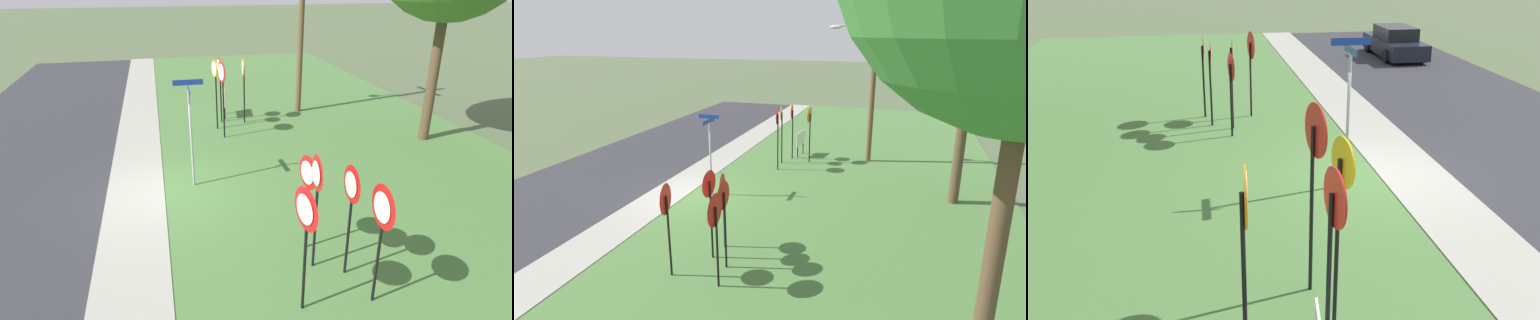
% 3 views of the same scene
% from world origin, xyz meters
% --- Properties ---
extents(ground_plane, '(160.00, 160.00, 0.00)m').
position_xyz_m(ground_plane, '(0.00, 0.00, 0.00)').
color(ground_plane, '#4C5B3D').
extents(sidewalk_strip, '(44.00, 1.60, 0.06)m').
position_xyz_m(sidewalk_strip, '(0.00, -0.80, 0.03)').
color(sidewalk_strip, '#99968C').
rests_on(sidewalk_strip, ground_plane).
extents(grass_median, '(44.00, 12.00, 0.04)m').
position_xyz_m(grass_median, '(0.00, 6.00, 0.02)').
color(grass_median, '#477038').
rests_on(grass_median, ground_plane).
extents(stop_sign_near_left, '(0.76, 0.16, 2.89)m').
position_xyz_m(stop_sign_near_left, '(-4.18, 2.38, 2.16)').
color(stop_sign_near_left, black).
rests_on(stop_sign_near_left, grass_median).
extents(stop_sign_near_right, '(0.64, 0.14, 2.75)m').
position_xyz_m(stop_sign_near_right, '(-5.23, 2.27, 2.01)').
color(stop_sign_near_right, black).
rests_on(stop_sign_near_right, grass_median).
extents(stop_sign_far_left, '(0.72, 0.11, 2.67)m').
position_xyz_m(stop_sign_far_left, '(-5.79, 3.50, 1.98)').
color(stop_sign_far_left, black).
rests_on(stop_sign_far_left, grass_median).
extents(stop_sign_far_center, '(0.68, 0.12, 2.70)m').
position_xyz_m(stop_sign_far_center, '(-6.08, 2.57, 1.99)').
color(stop_sign_far_center, black).
rests_on(stop_sign_far_center, grass_median).
extents(yield_sign_near_left, '(0.79, 0.17, 2.51)m').
position_xyz_m(yield_sign_near_left, '(5.24, 2.30, 1.92)').
color(yield_sign_near_left, black).
rests_on(yield_sign_near_left, grass_median).
extents(yield_sign_near_right, '(0.74, 0.11, 2.55)m').
position_xyz_m(yield_sign_near_right, '(4.08, 2.93, 1.95)').
color(yield_sign_near_right, black).
rests_on(yield_sign_near_right, grass_median).
extents(yield_sign_far_left, '(0.83, 0.10, 2.45)m').
position_xyz_m(yield_sign_far_left, '(5.34, 3.67, 1.87)').
color(yield_sign_far_left, black).
rests_on(yield_sign_far_left, grass_median).
extents(yield_sign_far_right, '(0.75, 0.17, 2.25)m').
position_xyz_m(yield_sign_far_right, '(3.39, 3.01, 1.71)').
color(yield_sign_far_right, black).
rests_on(yield_sign_far_right, grass_median).
extents(yield_sign_center, '(0.76, 0.10, 2.44)m').
position_xyz_m(yield_sign_center, '(4.45, 3.50, 1.86)').
color(yield_sign_center, black).
rests_on(yield_sign_center, grass_median).
extents(street_name_post, '(0.96, 0.82, 3.14)m').
position_xyz_m(street_name_post, '(-0.37, 0.88, 1.90)').
color(street_name_post, '#9EA0A8').
rests_on(street_name_post, grass_median).
extents(utility_pole, '(2.10, 2.26, 8.79)m').
position_xyz_m(utility_pole, '(-6.84, 6.09, 4.78)').
color(utility_pole, brown).
rests_on(utility_pole, grass_median).
extents(notice_board, '(1.09, 0.17, 1.25)m').
position_xyz_m(notice_board, '(-6.78, 2.84, 0.87)').
color(notice_board, black).
rests_on(notice_board, grass_median).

